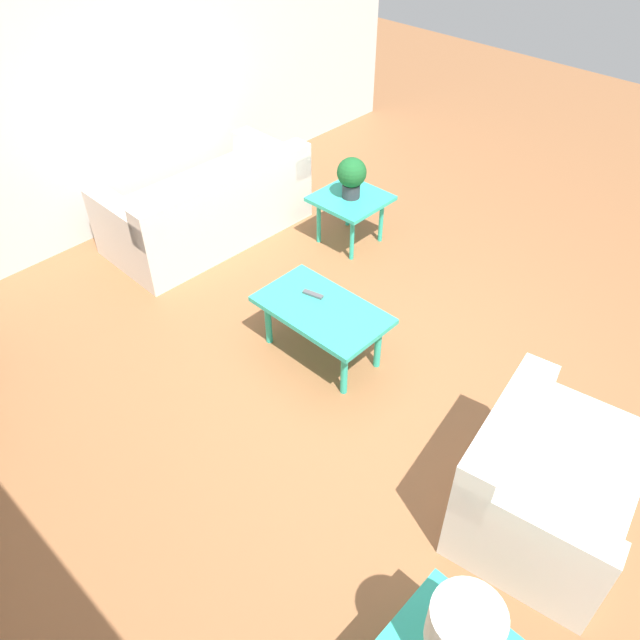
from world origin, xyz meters
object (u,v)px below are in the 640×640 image
at_px(sofa, 209,208).
at_px(armchair, 540,490).
at_px(table_lamp, 464,631).
at_px(side_table_plant, 351,203).
at_px(potted_plant, 352,175).
at_px(coffee_table, 322,314).

relative_size(sofa, armchair, 1.75).
xyz_separation_m(sofa, armchair, (-3.75, 0.68, 0.03)).
bearing_deg(armchair, table_lamp, 179.35).
bearing_deg(armchair, sofa, 70.58).
bearing_deg(table_lamp, armchair, -81.44).
bearing_deg(side_table_plant, table_lamp, 137.57).
bearing_deg(sofa, potted_plant, 130.10).
bearing_deg(side_table_plant, coffee_table, 123.67).
xyz_separation_m(sofa, side_table_plant, (-1.02, -0.83, 0.12)).
height_order(armchair, potted_plant, potted_plant).
xyz_separation_m(armchair, coffee_table, (1.87, -0.21, 0.07)).
bearing_deg(coffee_table, potted_plant, -56.33).
height_order(sofa, armchair, armchair).
bearing_deg(potted_plant, table_lamp, 137.57).
xyz_separation_m(coffee_table, side_table_plant, (0.86, -1.29, 0.02)).
bearing_deg(side_table_plant, armchair, 151.15).
bearing_deg(armchair, potted_plant, 51.94).
xyz_separation_m(sofa, potted_plant, (-1.02, -0.83, 0.39)).
distance_m(sofa, armchair, 3.81).
relative_size(side_table_plant, potted_plant, 1.60).
bearing_deg(potted_plant, side_table_plant, -45.00).
distance_m(sofa, potted_plant, 1.37).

